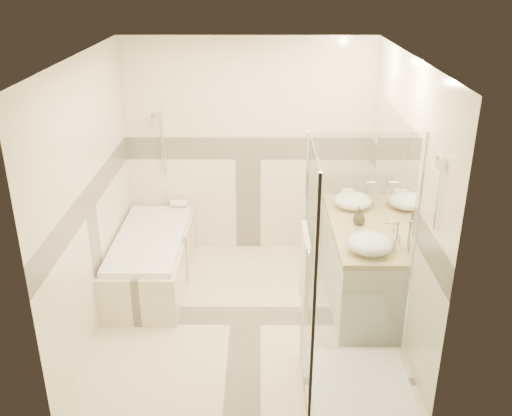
{
  "coord_description": "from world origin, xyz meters",
  "views": [
    {
      "loc": [
        0.13,
        -4.74,
        3.2
      ],
      "look_at": [
        0.1,
        0.25,
        1.05
      ],
      "focal_mm": 40.0,
      "sensor_mm": 36.0,
      "label": 1
    }
  ],
  "objects_px": {
    "vessel_sink_near": "(353,201)",
    "vessel_sink_far": "(370,243)",
    "amenity_bottle_b": "(359,217)",
    "amenity_bottle_a": "(359,215)",
    "shower_enclosure": "(347,332)",
    "bathtub": "(151,257)",
    "vanity": "(358,263)"
  },
  "relations": [
    {
      "from": "shower_enclosure",
      "to": "amenity_bottle_b",
      "type": "relative_size",
      "value": 13.04
    },
    {
      "from": "amenity_bottle_a",
      "to": "amenity_bottle_b",
      "type": "bearing_deg",
      "value": -90.0
    },
    {
      "from": "amenity_bottle_b",
      "to": "vanity",
      "type": "bearing_deg",
      "value": -40.6
    },
    {
      "from": "vessel_sink_near",
      "to": "vessel_sink_far",
      "type": "relative_size",
      "value": 0.95
    },
    {
      "from": "amenity_bottle_a",
      "to": "amenity_bottle_b",
      "type": "height_order",
      "value": "amenity_bottle_a"
    },
    {
      "from": "shower_enclosure",
      "to": "vessel_sink_near",
      "type": "bearing_deg",
      "value": 80.91
    },
    {
      "from": "bathtub",
      "to": "vessel_sink_far",
      "type": "distance_m",
      "value": 2.4
    },
    {
      "from": "vanity",
      "to": "vessel_sink_far",
      "type": "height_order",
      "value": "vessel_sink_far"
    },
    {
      "from": "amenity_bottle_a",
      "to": "amenity_bottle_b",
      "type": "distance_m",
      "value": 0.05
    },
    {
      "from": "vanity",
      "to": "amenity_bottle_a",
      "type": "xyz_separation_m",
      "value": [
        -0.02,
        0.07,
        0.51
      ]
    },
    {
      "from": "vessel_sink_near",
      "to": "shower_enclosure",
      "type": "bearing_deg",
      "value": -99.09
    },
    {
      "from": "vanity",
      "to": "amenity_bottle_b",
      "type": "height_order",
      "value": "amenity_bottle_b"
    },
    {
      "from": "vessel_sink_far",
      "to": "amenity_bottle_a",
      "type": "bearing_deg",
      "value": 90.0
    },
    {
      "from": "vanity",
      "to": "vessel_sink_far",
      "type": "relative_size",
      "value": 3.9
    },
    {
      "from": "amenity_bottle_a",
      "to": "vanity",
      "type": "bearing_deg",
      "value": -73.26
    },
    {
      "from": "amenity_bottle_a",
      "to": "vessel_sink_near",
      "type": "bearing_deg",
      "value": 90.0
    },
    {
      "from": "vanity",
      "to": "vessel_sink_far",
      "type": "distance_m",
      "value": 0.75
    },
    {
      "from": "shower_enclosure",
      "to": "vanity",
      "type": "bearing_deg",
      "value": 77.03
    },
    {
      "from": "vanity",
      "to": "amenity_bottle_a",
      "type": "bearing_deg",
      "value": 106.74
    },
    {
      "from": "vessel_sink_near",
      "to": "vessel_sink_far",
      "type": "height_order",
      "value": "vessel_sink_far"
    },
    {
      "from": "bathtub",
      "to": "shower_enclosure",
      "type": "bearing_deg",
      "value": -41.1
    },
    {
      "from": "vessel_sink_far",
      "to": "amenity_bottle_b",
      "type": "bearing_deg",
      "value": 90.0
    },
    {
      "from": "bathtub",
      "to": "shower_enclosure",
      "type": "distance_m",
      "value": 2.47
    },
    {
      "from": "vessel_sink_far",
      "to": "bathtub",
      "type": "bearing_deg",
      "value": 156.97
    },
    {
      "from": "vessel_sink_near",
      "to": "amenity_bottle_a",
      "type": "distance_m",
      "value": 0.37
    },
    {
      "from": "shower_enclosure",
      "to": "vessel_sink_far",
      "type": "distance_m",
      "value": 0.88
    },
    {
      "from": "shower_enclosure",
      "to": "bathtub",
      "type": "bearing_deg",
      "value": 138.9
    },
    {
      "from": "vessel_sink_near",
      "to": "amenity_bottle_b",
      "type": "height_order",
      "value": "vessel_sink_near"
    },
    {
      "from": "vessel_sink_far",
      "to": "amenity_bottle_b",
      "type": "relative_size",
      "value": 2.65
    },
    {
      "from": "shower_enclosure",
      "to": "amenity_bottle_a",
      "type": "height_order",
      "value": "shower_enclosure"
    },
    {
      "from": "vessel_sink_far",
      "to": "vessel_sink_near",
      "type": "bearing_deg",
      "value": 90.0
    },
    {
      "from": "vanity",
      "to": "shower_enclosure",
      "type": "distance_m",
      "value": 1.31
    }
  ]
}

